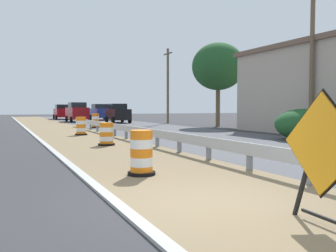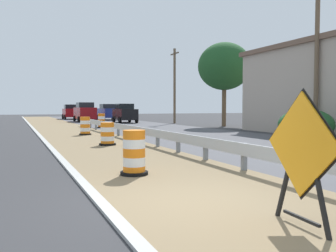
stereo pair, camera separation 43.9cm
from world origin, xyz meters
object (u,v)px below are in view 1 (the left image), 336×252
at_px(traffic_barrel_far, 96,121).
at_px(utility_pole_near, 312,58).
at_px(traffic_barrel_close, 106,135).
at_px(traffic_barrel_nearest, 141,155).
at_px(traffic_barrel_mid, 81,127).
at_px(warning_sign_diamond, 321,150).
at_px(car_lead_far_lane, 77,112).
at_px(car_trailing_near_lane, 118,113).
at_px(car_lead_near_lane, 63,112).
at_px(car_mid_far_lane, 100,112).
at_px(utility_pole_mid, 168,85).

bearing_deg(traffic_barrel_far, utility_pole_near, -57.50).
relative_size(traffic_barrel_close, utility_pole_near, 0.12).
relative_size(traffic_barrel_nearest, traffic_barrel_mid, 1.02).
xyz_separation_m(warning_sign_diamond, car_lead_far_lane, (3.77, 36.96, 0.04)).
bearing_deg(car_trailing_near_lane, car_lead_near_lane, -163.80).
height_order(car_lead_far_lane, utility_pole_near, utility_pole_near).
height_order(traffic_barrel_nearest, car_lead_near_lane, car_lead_near_lane).
bearing_deg(car_mid_far_lane, warning_sign_diamond, -9.94).
bearing_deg(utility_pole_mid, traffic_barrel_far, -149.98).
bearing_deg(utility_pole_near, car_trailing_near_lane, 100.80).
bearing_deg(traffic_barrel_close, traffic_barrel_nearest, -98.46).
bearing_deg(utility_pole_mid, car_lead_near_lane, 113.90).
bearing_deg(car_mid_far_lane, car_trailing_near_lane, -2.19).
relative_size(traffic_barrel_far, car_mid_far_lane, 0.24).
bearing_deg(utility_pole_mid, car_trailing_near_lane, 139.43).
xyz_separation_m(car_lead_near_lane, utility_pole_mid, (7.64, -17.23, 2.88)).
height_order(traffic_barrel_nearest, traffic_barrel_close, traffic_barrel_nearest).
relative_size(warning_sign_diamond, utility_pole_mid, 0.25).
bearing_deg(utility_pole_near, utility_pole_mid, 90.13).
height_order(traffic_barrel_nearest, car_lead_far_lane, car_lead_far_lane).
relative_size(traffic_barrel_far, car_lead_near_lane, 0.25).
distance_m(car_lead_near_lane, car_lead_far_lane, 9.55).
xyz_separation_m(car_trailing_near_lane, car_lead_far_lane, (-3.41, 4.15, 0.08)).
distance_m(traffic_barrel_close, car_lead_far_lane, 25.86).
height_order(warning_sign_diamond, utility_pole_mid, utility_pole_mid).
xyz_separation_m(car_trailing_near_lane, car_mid_far_lane, (0.39, 8.83, 0.02)).
distance_m(warning_sign_diamond, car_lead_far_lane, 37.15).
xyz_separation_m(traffic_barrel_nearest, traffic_barrel_close, (1.02, 6.89, -0.05)).
xyz_separation_m(car_trailing_near_lane, utility_pole_mid, (4.13, -3.53, 2.88)).
distance_m(traffic_barrel_mid, car_mid_far_lane, 25.22).
height_order(traffic_barrel_close, utility_pole_near, utility_pole_near).
xyz_separation_m(car_lead_far_lane, utility_pole_mid, (7.53, -7.69, 2.80)).
height_order(traffic_barrel_nearest, utility_pole_mid, utility_pole_mid).
bearing_deg(traffic_barrel_mid, utility_pole_mid, 46.92).
bearing_deg(utility_pole_mid, car_mid_far_lane, 106.80).
xyz_separation_m(car_lead_near_lane, car_mid_far_lane, (3.90, -4.87, 0.02)).
xyz_separation_m(car_lead_far_lane, car_mid_far_lane, (3.80, 4.68, -0.06)).
relative_size(traffic_barrel_far, utility_pole_near, 0.14).
relative_size(car_lead_near_lane, utility_pole_mid, 0.61).
xyz_separation_m(traffic_barrel_mid, utility_pole_mid, (11.01, 11.77, 3.40)).
relative_size(car_lead_far_lane, car_mid_far_lane, 0.98).
bearing_deg(traffic_barrel_far, traffic_barrel_nearest, -100.55).
xyz_separation_m(car_trailing_near_lane, utility_pole_near, (4.17, -21.86, 3.25)).
height_order(car_lead_near_lane, car_lead_far_lane, car_lead_far_lane).
height_order(warning_sign_diamond, traffic_barrel_close, warning_sign_diamond).
xyz_separation_m(traffic_barrel_far, car_lead_near_lane, (0.87, 22.15, 0.48)).
xyz_separation_m(traffic_barrel_nearest, car_mid_far_lane, (8.47, 37.15, 0.53)).
xyz_separation_m(warning_sign_diamond, traffic_barrel_nearest, (-0.90, 4.48, -0.55)).
height_order(traffic_barrel_far, utility_pole_near, utility_pole_near).
distance_m(traffic_barrel_mid, car_trailing_near_lane, 16.79).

